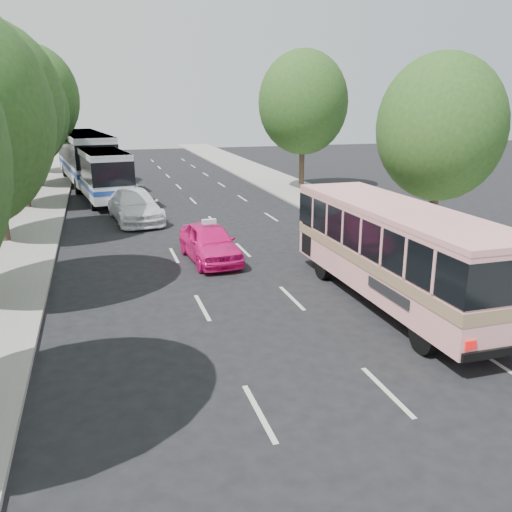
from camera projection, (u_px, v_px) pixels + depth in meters
name	position (u px, v px, depth m)	size (l,w,h in m)	color
ground	(309.00, 357.00, 13.31)	(120.00, 120.00, 0.00)	black
sidewalk_left	(26.00, 215.00, 29.40)	(4.00, 90.00, 0.15)	#9E998E
sidewalk_right	(317.00, 199.00, 34.03)	(4.00, 90.00, 0.12)	#9E998E
tree_left_d	(18.00, 108.00, 29.64)	(5.52, 5.52, 8.60)	#38281E
tree_left_e	(32.00, 94.00, 36.82)	(6.30, 6.30, 9.82)	#38281E
tree_left_f	(40.00, 101.00, 44.25)	(5.88, 5.88, 9.16)	#38281E
tree_right_near	(444.00, 123.00, 21.57)	(5.10, 5.10, 7.95)	#38281E
tree_right_far	(305.00, 99.00, 36.13)	(6.00, 6.00, 9.35)	#38281E
pink_bus	(396.00, 244.00, 16.29)	(2.55, 9.63, 3.06)	#FCA3A2
pink_taxi	(210.00, 242.00, 21.11)	(1.74, 4.33, 1.48)	#F1147D
white_pickup	(135.00, 206.00, 28.03)	(2.24, 5.52, 1.60)	white
tour_coach_front	(99.00, 168.00, 34.09)	(3.75, 10.93, 3.20)	silver
tour_coach_rear	(85.00, 154.00, 39.93)	(4.37, 12.80, 3.76)	silver
taxi_roof_sign	(209.00, 222.00, 20.88)	(0.55, 0.18, 0.18)	silver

